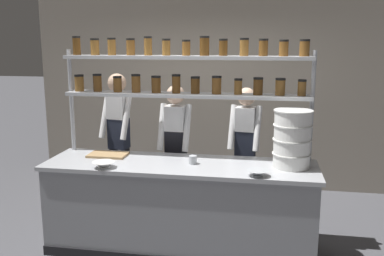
% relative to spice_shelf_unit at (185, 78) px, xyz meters
% --- Properties ---
extents(ground_plane, '(40.00, 40.00, 0.00)m').
position_rel_spice_shelf_unit_xyz_m(ground_plane, '(0.00, -0.33, -1.74)').
color(ground_plane, '#4C4C51').
extents(back_wall, '(5.12, 0.12, 2.97)m').
position_rel_spice_shelf_unit_xyz_m(back_wall, '(0.00, 1.81, -0.25)').
color(back_wall, '#9E9384').
rests_on(back_wall, ground_plane).
extents(prep_counter, '(2.72, 0.76, 0.92)m').
position_rel_spice_shelf_unit_xyz_m(prep_counter, '(0.00, -0.33, -1.28)').
color(prep_counter, gray).
rests_on(prep_counter, ground_plane).
extents(spice_shelf_unit, '(2.60, 0.28, 2.17)m').
position_rel_spice_shelf_unit_xyz_m(spice_shelf_unit, '(0.00, 0.00, 0.00)').
color(spice_shelf_unit, '#ADAFB5').
rests_on(spice_shelf_unit, ground_plane).
extents(chef_left, '(0.40, 0.33, 1.74)m').
position_rel_spice_shelf_unit_xyz_m(chef_left, '(-0.91, 0.46, -0.72)').
color(chef_left, black).
rests_on(chef_left, ground_plane).
extents(chef_center, '(0.37, 0.30, 1.64)m').
position_rel_spice_shelf_unit_xyz_m(chef_center, '(-0.16, 0.24, -0.80)').
color(chef_center, black).
rests_on(chef_center, ground_plane).
extents(chef_right, '(0.39, 0.31, 1.60)m').
position_rel_spice_shelf_unit_xyz_m(chef_right, '(0.61, 0.48, -0.82)').
color(chef_right, black).
rests_on(chef_right, ground_plane).
extents(container_stack, '(0.37, 0.37, 0.56)m').
position_rel_spice_shelf_unit_xyz_m(container_stack, '(1.09, -0.27, -0.54)').
color(container_stack, white).
rests_on(container_stack, prep_counter).
extents(cutting_board, '(0.40, 0.26, 0.02)m').
position_rel_spice_shelf_unit_xyz_m(cutting_board, '(-0.80, -0.19, -0.81)').
color(cutting_board, '#A88456').
rests_on(cutting_board, prep_counter).
extents(prep_bowl_near_left, '(0.20, 0.20, 0.06)m').
position_rel_spice_shelf_unit_xyz_m(prep_bowl_near_left, '(0.78, -0.61, -0.79)').
color(prep_bowl_near_left, '#B2B7BC').
rests_on(prep_bowl_near_left, prep_counter).
extents(prep_bowl_center_front, '(0.22, 0.22, 0.06)m').
position_rel_spice_shelf_unit_xyz_m(prep_bowl_center_front, '(-0.69, -0.61, -0.79)').
color(prep_bowl_center_front, silver).
rests_on(prep_bowl_center_front, prep_counter).
extents(serving_cup_front, '(0.08, 0.08, 0.08)m').
position_rel_spice_shelf_unit_xyz_m(serving_cup_front, '(0.14, -0.33, -0.77)').
color(serving_cup_front, '#B2B7BC').
rests_on(serving_cup_front, prep_counter).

